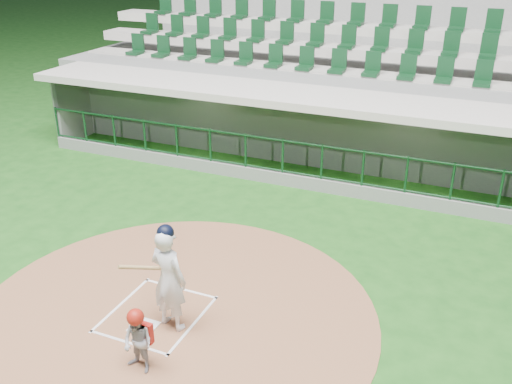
# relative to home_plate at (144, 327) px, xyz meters

# --- Properties ---
(ground) EXTENTS (120.00, 120.00, 0.00)m
(ground) POSITION_rel_home_plate_xyz_m (0.00, 0.70, -0.02)
(ground) COLOR #184B15
(ground) RESTS_ON ground
(dirt_circle) EXTENTS (7.20, 7.20, 0.01)m
(dirt_circle) POSITION_rel_home_plate_xyz_m (0.30, 0.50, -0.02)
(dirt_circle) COLOR brown
(dirt_circle) RESTS_ON ground
(home_plate) EXTENTS (0.43, 0.43, 0.02)m
(home_plate) POSITION_rel_home_plate_xyz_m (0.00, 0.00, 0.00)
(home_plate) COLOR silver
(home_plate) RESTS_ON dirt_circle
(batter_box_chalk) EXTENTS (1.55, 1.80, 0.01)m
(batter_box_chalk) POSITION_rel_home_plate_xyz_m (0.00, 0.40, -0.00)
(batter_box_chalk) COLOR white
(batter_box_chalk) RESTS_ON ground
(dugout_structure) EXTENTS (16.40, 3.70, 3.00)m
(dugout_structure) POSITION_rel_home_plate_xyz_m (0.03, 8.54, 0.93)
(dugout_structure) COLOR slate
(dugout_structure) RESTS_ON ground
(seating_deck) EXTENTS (17.00, 6.72, 5.15)m
(seating_deck) POSITION_rel_home_plate_xyz_m (0.00, 11.61, 1.40)
(seating_deck) COLOR slate
(seating_deck) RESTS_ON ground
(batter) EXTENTS (0.91, 0.92, 1.95)m
(batter) POSITION_rel_home_plate_xyz_m (0.42, 0.24, 0.96)
(batter) COLOR silver
(batter) RESTS_ON dirt_circle
(catcher) EXTENTS (0.57, 0.48, 1.12)m
(catcher) POSITION_rel_home_plate_xyz_m (0.54, -0.89, 0.55)
(catcher) COLOR #99999F
(catcher) RESTS_ON dirt_circle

